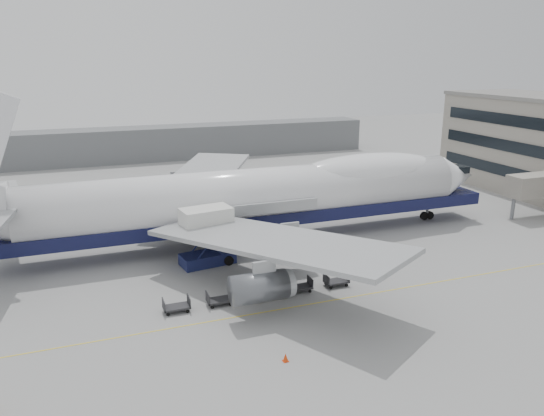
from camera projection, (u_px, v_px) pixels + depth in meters
name	position (u px, v px, depth m)	size (l,w,h in m)	color
ground	(292.00, 278.00, 53.39)	(260.00, 260.00, 0.00)	gray
apron_line	(318.00, 303.00, 47.98)	(60.00, 0.15, 0.01)	gold
hangar	(121.00, 145.00, 112.05)	(110.00, 8.00, 7.00)	slate
airliner	(259.00, 195.00, 62.86)	(67.00, 55.30, 19.98)	white
catering_truck	(207.00, 233.00, 56.11)	(6.00, 4.52, 6.25)	navy
traffic_cone	(286.00, 358.00, 38.71)	(0.43, 0.43, 0.64)	red
dolly_0	(176.00, 306.00, 46.18)	(2.30, 1.35, 1.30)	#2D2D30
dolly_1	(220.00, 299.00, 47.50)	(2.30, 1.35, 1.30)	#2D2D30
dolly_2	(261.00, 293.00, 48.82)	(2.30, 1.35, 1.30)	#2D2D30
dolly_3	(299.00, 286.00, 50.14)	(2.30, 1.35, 1.30)	#2D2D30
dolly_4	(336.00, 281.00, 51.45)	(2.30, 1.35, 1.30)	#2D2D30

